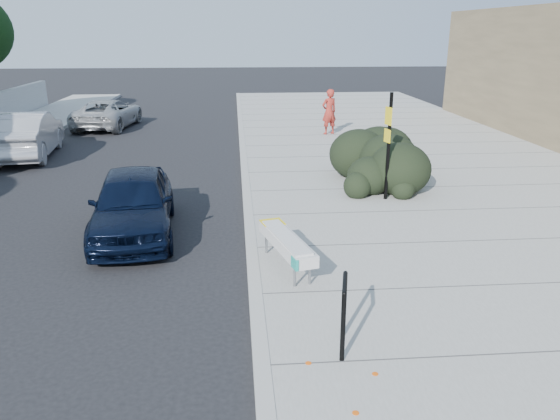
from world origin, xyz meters
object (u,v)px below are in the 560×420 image
at_px(sign_post, 388,140).
at_px(sedan_navy, 133,203).
at_px(bike_rack, 344,308).
at_px(suv_silver, 108,113).
at_px(pedestrian, 329,112).
at_px(wagon_silver, 26,134).
at_px(bench, 286,243).

height_order(sign_post, sedan_navy, sign_post).
relative_size(bike_rack, suv_silver, 0.21).
height_order(suv_silver, pedestrian, pedestrian).
distance_m(sign_post, wagon_silver, 12.77).
bearing_deg(suv_silver, bike_rack, 117.56).
xyz_separation_m(sign_post, suv_silver, (-9.48, 12.46, -1.02)).
height_order(sedan_navy, wagon_silver, wagon_silver).
xyz_separation_m(sedan_navy, wagon_silver, (-5.01, 8.07, 0.09)).
height_order(bench, sign_post, sign_post).
xyz_separation_m(bike_rack, suv_silver, (-7.11, 19.11, -0.10)).
bearing_deg(wagon_silver, bench, 120.83).
distance_m(sign_post, sedan_navy, 6.26).
relative_size(bike_rack, wagon_silver, 0.20).
bearing_deg(bench, suv_silver, 97.30).
relative_size(sign_post, pedestrian, 1.46).
height_order(sign_post, suv_silver, sign_post).
relative_size(bench, suv_silver, 0.45).
xyz_separation_m(bench, sedan_navy, (-3.09, 2.38, 0.07)).
height_order(sedan_navy, suv_silver, sedan_navy).
distance_m(bike_rack, sedan_navy, 6.20).
bearing_deg(wagon_silver, bike_rack, 116.35).
bearing_deg(sedan_navy, sign_post, 9.60).
bearing_deg(bench, sedan_navy, 127.78).
bearing_deg(suv_silver, wagon_silver, 83.11).
bearing_deg(bike_rack, sedan_navy, 137.99).
bearing_deg(pedestrian, bench, 54.89).
relative_size(bench, sedan_navy, 0.50).
height_order(sign_post, pedestrian, sign_post).
relative_size(sedan_navy, wagon_silver, 0.86).
bearing_deg(bench, wagon_silver, 113.21).
bearing_deg(bike_rack, sign_post, 82.84).
height_order(bike_rack, wagon_silver, wagon_silver).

